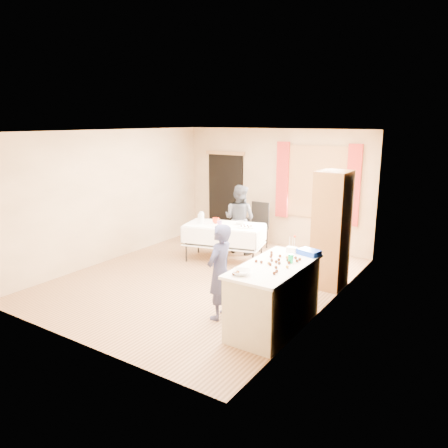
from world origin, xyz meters
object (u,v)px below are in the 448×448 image
Objects in this scene: cabinet at (331,230)px; woman at (239,219)px; party_table at (224,239)px; girl at (220,272)px; chair at (256,235)px; counter at (274,296)px.

woman is at bearing 159.63° from cabinet.
cabinet reaches higher than woman.
party_table is 1.22× the size of girl.
girl is at bearing -70.98° from chair.
woman is (-0.04, 0.66, 0.29)m from party_table.
cabinet is 1.17× the size of party_table.
woman is at bearing 128.79° from counter.
woman is (-0.18, -0.43, 0.43)m from chair.
woman is at bearing -155.45° from girl.
woman is at bearing -114.39° from chair.
girl reaches higher than counter.
cabinet is 1.97m from counter.
party_table is 1.11m from chair.
cabinet is 2.24m from girl.
cabinet is 2.34m from party_table.
party_table is (-2.26, 0.19, -0.54)m from cabinet.
chair is 0.70× the size of woman.
cabinet is at bearing 154.76° from girl.
woman is (-2.31, 0.86, -0.26)m from cabinet.
chair is (-2.12, 1.29, -0.68)m from cabinet.
girl reaches higher than chair.
woman reaches higher than party_table.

